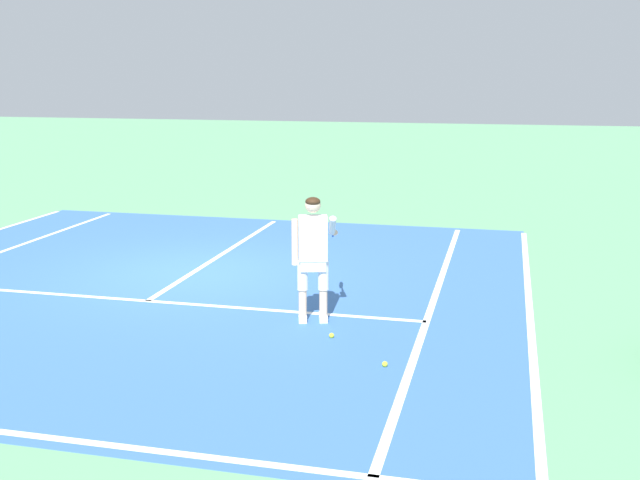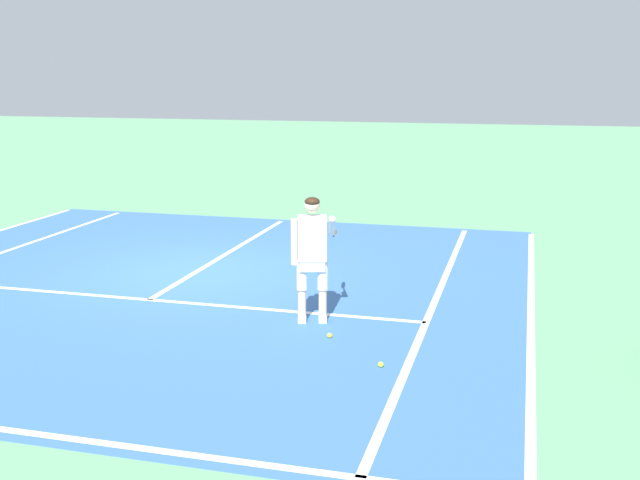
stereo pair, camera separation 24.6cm
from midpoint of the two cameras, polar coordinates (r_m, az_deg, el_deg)
name	(u,v)px [view 1 (the left image)]	position (r m, az deg, el deg)	size (l,w,h in m)	color
ground_plane	(193,273)	(13.26, -9.89, -2.39)	(80.00, 80.00, 0.00)	#609E70
court_inner_surface	(178,282)	(12.71, -11.01, -3.07)	(10.98, 11.04, 0.00)	#3866A8
line_service	(148,301)	(11.77, -13.19, -4.40)	(8.23, 0.10, 0.01)	white
line_centre_service	(224,253)	(14.60, -7.57, -0.94)	(0.10, 6.40, 0.01)	white
line_singles_right	(434,299)	(11.65, 7.80, -4.36)	(0.10, 10.64, 0.01)	white
line_doubles_right	(529,306)	(11.60, 14.59, -4.72)	(0.10, 10.64, 0.01)	white
tennis_player	(313,250)	(10.32, -1.17, -0.76)	(0.58, 1.22, 1.71)	white
tennis_ball_near_feet	(385,364)	(9.01, 4.02, -9.12)	(0.07, 0.07, 0.07)	#CCE02D
tennis_ball_by_baseline	(332,335)	(9.92, 0.14, -7.06)	(0.07, 0.07, 0.07)	#CCE02D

